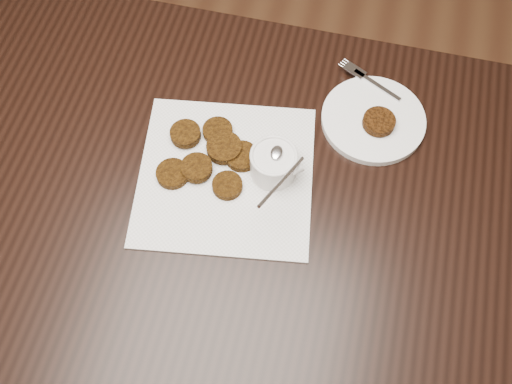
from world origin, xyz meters
TOP-DOWN VIEW (x-y plane):
  - floor at (0.00, 0.00)m, footprint 4.00×4.00m
  - table at (-0.07, 0.09)m, footprint 1.38×0.88m
  - napkin at (0.06, 0.15)m, footprint 0.36×0.36m
  - sauce_ramekin at (0.14, 0.18)m, footprint 0.12×0.12m
  - patty_cluster at (0.02, 0.17)m, footprint 0.26×0.26m
  - plate_with_patty at (0.30, 0.33)m, footprint 0.27×0.27m

SIDE VIEW (x-z plane):
  - floor at x=0.00m, z-range 0.00..0.00m
  - table at x=-0.07m, z-range 0.00..0.75m
  - napkin at x=0.06m, z-range 0.75..0.75m
  - plate_with_patty at x=0.30m, z-range 0.75..0.78m
  - patty_cluster at x=0.02m, z-range 0.75..0.78m
  - sauce_ramekin at x=0.14m, z-range 0.75..0.87m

